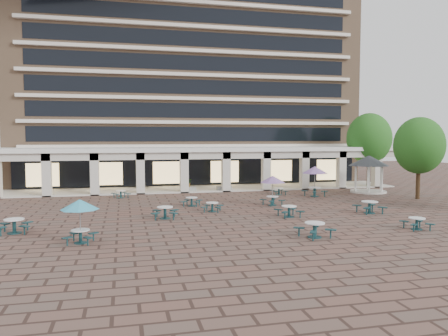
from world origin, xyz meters
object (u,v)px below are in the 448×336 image
Objects in this scene: planter_right at (224,186)px; picnic_table_1 at (315,228)px; planter_left at (188,187)px; picnic_table_3 at (417,222)px; gazebo at (369,165)px; picnic_table_0 at (14,225)px.

picnic_table_1 is at bearing -89.66° from planter_right.
planter_right is at bearing -0.00° from planter_left.
picnic_table_3 is 0.43× the size of gazebo.
gazebo reaches higher than picnic_table_0.
picnic_table_3 is 23.26m from planter_left.
picnic_table_0 is 1.29× the size of planter_left.
picnic_table_3 is 1.12× the size of planter_left.
picnic_table_0 is 16.86m from picnic_table_1.
gazebo is at bearing -14.08° from planter_left.
picnic_table_0 is 32.16m from gazebo.
planter_right is (16.04, 16.47, 0.04)m from picnic_table_0.
picnic_table_0 is at bearing -126.95° from planter_left.
picnic_table_1 is 1.42× the size of planter_right.
picnic_table_0 is at bearing 148.64° from picnic_table_1.
planter_left is (-17.31, 4.34, -2.19)m from gazebo.
picnic_table_1 is at bearing -79.93° from planter_left.
picnic_table_3 is at bearing -71.67° from planter_right.
picnic_table_1 is 21.26m from planter_right.
picnic_table_1 is 6.76m from picnic_table_3.
planter_right is (3.65, -0.00, -0.01)m from planter_left.
planter_left is 1.00× the size of planter_right.
planter_right reaches higher than picnic_table_1.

